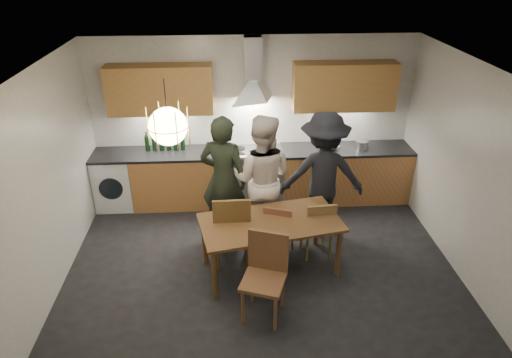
{
  "coord_description": "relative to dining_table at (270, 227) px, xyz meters",
  "views": [
    {
      "loc": [
        -0.37,
        -4.56,
        3.78
      ],
      "look_at": [
        -0.06,
        0.4,
        1.2
      ],
      "focal_mm": 32.0,
      "sensor_mm": 36.0,
      "label": 1
    }
  ],
  "objects": [
    {
      "name": "ground",
      "position": [
        -0.1,
        -0.17,
        -0.64
      ],
      "size": [
        5.0,
        5.0,
        0.0
      ],
      "primitive_type": "plane",
      "color": "black",
      "rests_on": "ground"
    },
    {
      "name": "room_shell",
      "position": [
        -0.1,
        -0.17,
        1.06
      ],
      "size": [
        5.02,
        4.52,
        2.61
      ],
      "color": "white",
      "rests_on": "ground"
    },
    {
      "name": "counter_run",
      "position": [
        -0.08,
        1.78,
        -0.19
      ],
      "size": [
        5.0,
        0.62,
        0.9
      ],
      "color": "tan",
      "rests_on": "ground"
    },
    {
      "name": "range_stove",
      "position": [
        -0.1,
        1.78,
        -0.2
      ],
      "size": [
        0.9,
        0.6,
        0.92
      ],
      "color": "silver",
      "rests_on": "ground"
    },
    {
      "name": "wall_fixtures",
      "position": [
        -0.1,
        1.9,
        1.23
      ],
      "size": [
        4.3,
        0.54,
        1.1
      ],
      "color": "tan",
      "rests_on": "ground"
    },
    {
      "name": "pendant_lamp",
      "position": [
        -1.1,
        -0.27,
        1.46
      ],
      "size": [
        0.43,
        0.43,
        0.7
      ],
      "color": "black",
      "rests_on": "ground"
    },
    {
      "name": "dining_table",
      "position": [
        0.0,
        0.0,
        0.0
      ],
      "size": [
        1.86,
        1.19,
        0.73
      ],
      "rotation": [
        0.0,
        0.0,
        0.2
      ],
      "color": "brown",
      "rests_on": "ground"
    },
    {
      "name": "chair_back_left",
      "position": [
        -0.48,
        0.13,
        -0.05
      ],
      "size": [
        0.47,
        0.47,
        1.03
      ],
      "rotation": [
        0.0,
        0.0,
        3.15
      ],
      "color": "brown",
      "rests_on": "ground"
    },
    {
      "name": "chair_back_mid",
      "position": [
        0.13,
        0.23,
        -0.18
      ],
      "size": [
        0.47,
        0.47,
        0.81
      ],
      "rotation": [
        0.0,
        0.0,
        2.8
      ],
      "color": "brown",
      "rests_on": "ground"
    },
    {
      "name": "chair_back_right",
      "position": [
        0.65,
        0.21,
        -0.15
      ],
      "size": [
        0.42,
        0.42,
        0.85
      ],
      "rotation": [
        0.0,
        0.0,
        3.23
      ],
      "color": "brown",
      "rests_on": "ground"
    },
    {
      "name": "chair_front",
      "position": [
        -0.12,
        -0.74,
        -0.07
      ],
      "size": [
        0.58,
        0.58,
        1.0
      ],
      "rotation": [
        0.0,
        0.0,
        -0.34
      ],
      "color": "brown",
      "rests_on": "ground"
    },
    {
      "name": "person_left",
      "position": [
        -0.57,
        0.79,
        0.27
      ],
      "size": [
        0.78,
        0.64,
        1.83
      ],
      "primitive_type": "imported",
      "rotation": [
        0.0,
        0.0,
        2.8
      ],
      "color": "black",
      "rests_on": "ground"
    },
    {
      "name": "person_mid",
      "position": [
        -0.06,
        0.79,
        0.27
      ],
      "size": [
        1.02,
        0.87,
        1.83
      ],
      "primitive_type": "imported",
      "rotation": [
        0.0,
        0.0,
        2.93
      ],
      "color": "beige",
      "rests_on": "ground"
    },
    {
      "name": "person_right",
      "position": [
        0.81,
        0.87,
        0.27
      ],
      "size": [
        1.22,
        0.76,
        1.82
      ],
      "primitive_type": "imported",
      "rotation": [
        0.0,
        0.0,
        3.07
      ],
      "color": "black",
      "rests_on": "ground"
    },
    {
      "name": "mixing_bowl",
      "position": [
        1.07,
        1.77,
        0.3
      ],
      "size": [
        0.41,
        0.41,
        0.08
      ],
      "primitive_type": "imported",
      "rotation": [
        0.0,
        0.0,
        0.4
      ],
      "color": "silver",
      "rests_on": "counter_run"
    },
    {
      "name": "stock_pot",
      "position": [
        1.59,
        1.74,
        0.32
      ],
      "size": [
        0.23,
        0.23,
        0.13
      ],
      "primitive_type": "cylinder",
      "rotation": [
        0.0,
        0.0,
        0.28
      ],
      "color": "#B1B1B5",
      "rests_on": "counter_run"
    },
    {
      "name": "wine_bottles",
      "position": [
        -1.48,
        1.88,
        0.41
      ],
      "size": [
        0.62,
        0.07,
        0.31
      ],
      "color": "black",
      "rests_on": "counter_run"
    }
  ]
}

